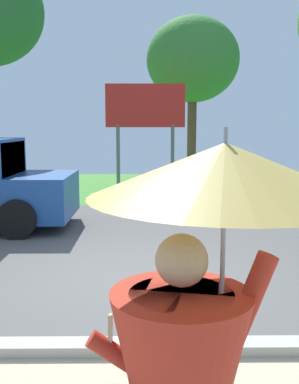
% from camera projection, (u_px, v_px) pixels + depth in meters
% --- Properties ---
extents(ground_plane, '(40.00, 22.00, 0.20)m').
position_uv_depth(ground_plane, '(145.00, 233.00, 9.15)').
color(ground_plane, '#565451').
extents(monk_pedestrian, '(1.13, 1.11, 2.13)m').
position_uv_depth(monk_pedestrian, '(191.00, 361.00, 1.89)').
color(monk_pedestrian, '#B22D1E').
rests_on(monk_pedestrian, ground_plane).
extents(roadside_billboard, '(2.60, 0.12, 3.50)m').
position_uv_depth(roadside_billboard, '(145.00, 113.00, 14.55)').
color(roadside_billboard, slate).
rests_on(roadside_billboard, ground_plane).
extents(tree_left_far, '(3.59, 3.59, 6.32)m').
position_uv_depth(tree_left_far, '(193.00, 60.00, 17.24)').
color(tree_left_far, brown).
rests_on(tree_left_far, ground_plane).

